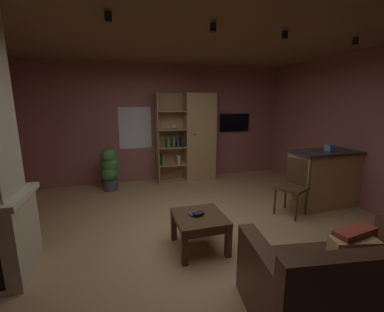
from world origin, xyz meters
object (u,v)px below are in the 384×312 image
(coffee_table, at_px, (199,222))
(potted_floor_plant, at_px, (109,168))
(table_book_1, at_px, (198,213))
(bookshelf_cabinet, at_px, (196,138))
(dining_chair, at_px, (294,183))
(table_book_0, at_px, (193,214))
(kitchen_bar_counter, at_px, (329,178))
(leather_couch, at_px, (348,286))
(wall_mounted_tv, at_px, (234,123))
(tissue_box, at_px, (330,148))

(coffee_table, xyz_separation_m, potted_floor_plant, (-1.14, 2.64, 0.12))
(coffee_table, bearing_deg, potted_floor_plant, 113.35)
(coffee_table, relative_size, table_book_1, 5.05)
(bookshelf_cabinet, distance_m, dining_chair, 2.58)
(table_book_1, bearing_deg, table_book_0, 139.69)
(kitchen_bar_counter, relative_size, table_book_0, 14.16)
(bookshelf_cabinet, bearing_deg, leather_couch, -89.73)
(table_book_0, bearing_deg, coffee_table, -30.71)
(coffee_table, height_order, wall_mounted_tv, wall_mounted_tv)
(coffee_table, bearing_deg, dining_chair, 16.45)
(table_book_0, xyz_separation_m, potted_floor_plant, (-1.07, 2.60, 0.02))
(tissue_box, distance_m, wall_mounted_tv, 2.52)
(tissue_box, xyz_separation_m, table_book_1, (-2.62, -0.67, -0.58))
(kitchen_bar_counter, distance_m, table_book_0, 2.81)
(tissue_box, relative_size, table_book_0, 1.18)
(kitchen_bar_counter, relative_size, potted_floor_plant, 1.60)
(tissue_box, bearing_deg, leather_couch, -130.54)
(leather_couch, distance_m, table_book_0, 1.70)
(leather_couch, bearing_deg, bookshelf_cabinet, 90.27)
(tissue_box, bearing_deg, table_book_1, -165.65)
(bookshelf_cabinet, xyz_separation_m, table_book_0, (-0.91, -2.83, -0.56))
(table_book_1, xyz_separation_m, dining_chair, (1.84, 0.54, 0.06))
(tissue_box, relative_size, coffee_table, 0.19)
(table_book_0, height_order, potted_floor_plant, potted_floor_plant)
(dining_chair, bearing_deg, tissue_box, 9.16)
(table_book_1, bearing_deg, leather_couch, -57.22)
(potted_floor_plant, height_order, wall_mounted_tv, wall_mounted_tv)
(coffee_table, bearing_deg, kitchen_bar_counter, 14.26)
(dining_chair, bearing_deg, potted_floor_plant, 144.61)
(coffee_table, distance_m, table_book_0, 0.13)
(kitchen_bar_counter, xyz_separation_m, coffee_table, (-2.67, -0.68, -0.15))
(leather_couch, distance_m, coffee_table, 1.62)
(tissue_box, relative_size, table_book_1, 0.93)
(tissue_box, height_order, potted_floor_plant, tissue_box)
(kitchen_bar_counter, height_order, dining_chair, kitchen_bar_counter)
(bookshelf_cabinet, relative_size, table_book_1, 15.98)
(kitchen_bar_counter, relative_size, leather_couch, 0.83)
(leather_couch, relative_size, potted_floor_plant, 1.93)
(leather_couch, height_order, dining_chair, dining_chair)
(wall_mounted_tv, bearing_deg, coffee_table, -122.29)
(table_book_1, bearing_deg, wall_mounted_tv, 57.56)
(leather_couch, height_order, table_book_1, leather_couch)
(dining_chair, bearing_deg, wall_mounted_tv, 87.21)
(tissue_box, xyz_separation_m, leather_couch, (-1.74, -2.03, -0.75))
(potted_floor_plant, relative_size, wall_mounted_tv, 1.12)
(bookshelf_cabinet, distance_m, potted_floor_plant, 2.07)
(tissue_box, height_order, leather_couch, tissue_box)
(leather_couch, distance_m, wall_mounted_tv, 4.69)
(table_book_0, bearing_deg, leather_couch, -56.49)
(kitchen_bar_counter, relative_size, coffee_table, 2.23)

